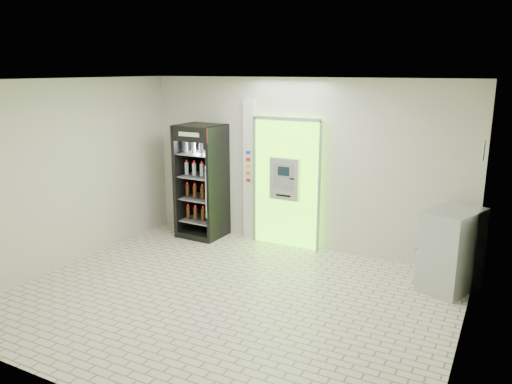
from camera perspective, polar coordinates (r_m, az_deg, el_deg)
The scene contains 7 objects.
ground at distance 7.18m, azimuth -3.22°, elevation -12.04°, with size 6.00×6.00×0.00m, color beige.
room_shell at distance 6.59m, azimuth -3.44°, elevation 2.52°, with size 6.00×6.00×6.00m.
atm_assembly at distance 8.91m, azimuth 3.57°, elevation 1.12°, with size 1.30×0.24×2.33m.
pillar at distance 9.26m, azimuth -0.73°, elevation 2.45°, with size 0.22×0.11×2.60m.
beverage_cooler at distance 9.49m, azimuth -6.18°, elevation 0.98°, with size 0.82×0.77×2.14m.
steel_cabinet at distance 7.77m, azimuth 21.43°, elevation -6.17°, with size 0.89×1.05×1.20m.
exit_sign at distance 7.00m, azimuth 24.55°, elevation 4.30°, with size 0.02×0.22×0.26m.
Camera 1 is at (3.36, -5.52, 3.14)m, focal length 35.00 mm.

